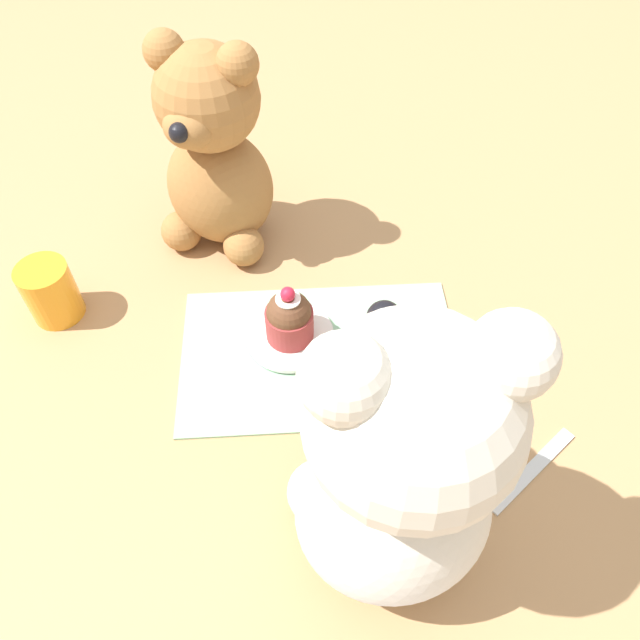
# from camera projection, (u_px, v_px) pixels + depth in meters

# --- Properties ---
(ground_plane) EXTENTS (4.00, 4.00, 0.00)m
(ground_plane) POSITION_uv_depth(u_px,v_px,m) (320.00, 355.00, 0.63)
(ground_plane) COLOR tan
(knitted_placemat) EXTENTS (0.28, 0.17, 0.01)m
(knitted_placemat) POSITION_uv_depth(u_px,v_px,m) (320.00, 353.00, 0.62)
(knitted_placemat) COLOR #8EBC99
(knitted_placemat) RESTS_ON ground_plane
(teddy_bear_cream) EXTENTS (0.15, 0.15, 0.28)m
(teddy_bear_cream) POSITION_uv_depth(u_px,v_px,m) (398.00, 470.00, 0.40)
(teddy_bear_cream) COLOR silver
(teddy_bear_cream) RESTS_ON ground_plane
(teddy_bear_tan) EXTENTS (0.15, 0.14, 0.24)m
(teddy_bear_tan) POSITION_uv_depth(u_px,v_px,m) (214.00, 154.00, 0.65)
(teddy_bear_tan) COLOR #A3703D
(teddy_bear_tan) RESTS_ON ground_plane
(cupcake_near_cream_bear) EXTENTS (0.05, 0.05, 0.07)m
(cupcake_near_cream_bear) POSITION_uv_depth(u_px,v_px,m) (370.00, 368.00, 0.58)
(cupcake_near_cream_bear) COLOR #993333
(cupcake_near_cream_bear) RESTS_ON knitted_placemat
(saucer_plate) EXTENTS (0.09, 0.09, 0.01)m
(saucer_plate) POSITION_uv_depth(u_px,v_px,m) (290.00, 336.00, 0.63)
(saucer_plate) COLOR white
(saucer_plate) RESTS_ON knitted_placemat
(cupcake_near_tan_bear) EXTENTS (0.05, 0.05, 0.07)m
(cupcake_near_tan_bear) POSITION_uv_depth(u_px,v_px,m) (289.00, 318.00, 0.61)
(cupcake_near_tan_bear) COLOR #993333
(cupcake_near_tan_bear) RESTS_ON saucer_plate
(juice_glass) EXTENTS (0.05, 0.05, 0.07)m
(juice_glass) POSITION_uv_depth(u_px,v_px,m) (50.00, 292.00, 0.64)
(juice_glass) COLOR orange
(juice_glass) RESTS_ON ground_plane
(teaspoon) EXTENTS (0.10, 0.08, 0.01)m
(teaspoon) POSITION_uv_depth(u_px,v_px,m) (532.00, 469.00, 0.55)
(teaspoon) COLOR silver
(teaspoon) RESTS_ON ground_plane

